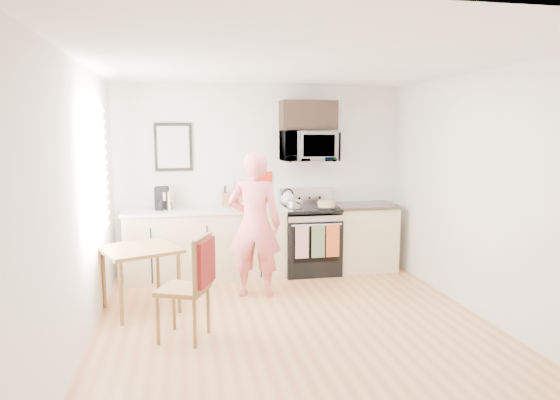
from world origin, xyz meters
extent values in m
plane|color=#B06F44|center=(0.00, 0.00, 0.00)|extent=(4.60, 4.60, 0.00)
cube|color=white|center=(0.00, 2.30, 1.30)|extent=(4.00, 0.04, 2.60)
cube|color=white|center=(0.00, -2.30, 1.30)|extent=(4.00, 0.04, 2.60)
cube|color=white|center=(-2.00, 0.00, 1.30)|extent=(0.04, 4.60, 2.60)
cube|color=white|center=(2.00, 0.00, 1.30)|extent=(0.04, 4.60, 2.60)
cube|color=white|center=(0.00, 0.00, 2.60)|extent=(4.00, 4.60, 0.04)
cube|color=silver|center=(-1.98, 0.80, 1.55)|extent=(0.02, 1.40, 1.50)
cube|color=white|center=(-1.97, 0.80, 1.55)|extent=(0.01, 1.30, 1.40)
cube|color=#D4C388|center=(-0.80, 2.00, 0.45)|extent=(2.10, 0.60, 0.90)
cube|color=beige|center=(-0.80, 2.00, 0.92)|extent=(2.14, 0.64, 0.04)
cube|color=#D4C388|center=(1.43, 2.00, 0.45)|extent=(0.84, 0.60, 0.90)
cube|color=black|center=(1.43, 2.00, 0.92)|extent=(0.88, 0.64, 0.04)
cube|color=black|center=(0.63, 1.97, 0.39)|extent=(0.76, 0.65, 0.77)
cube|color=black|center=(0.63, 1.66, 0.45)|extent=(0.61, 0.02, 0.45)
cube|color=#B7B8BC|center=(0.63, 1.66, 0.78)|extent=(0.74, 0.02, 0.14)
cylinder|color=#B7B8BC|center=(0.63, 1.61, 0.74)|extent=(0.68, 0.02, 0.02)
cube|color=black|center=(0.63, 1.97, 0.90)|extent=(0.76, 0.65, 0.04)
cube|color=#B7B8BC|center=(0.63, 2.25, 1.04)|extent=(0.76, 0.08, 0.24)
cube|color=white|center=(0.43, 1.61, 0.52)|extent=(0.18, 0.02, 0.44)
cube|color=#516D49|center=(0.65, 1.61, 0.52)|extent=(0.18, 0.02, 0.44)
cube|color=#D1511F|center=(0.85, 1.61, 0.52)|extent=(0.18, 0.02, 0.44)
imported|color=#B7B8BC|center=(0.63, 2.08, 1.76)|extent=(0.76, 0.51, 0.42)
cube|color=black|center=(0.63, 2.12, 2.18)|extent=(0.76, 0.35, 0.40)
cube|color=black|center=(-1.20, 2.28, 1.75)|extent=(0.50, 0.03, 0.65)
cube|color=#B3B8AE|center=(-1.20, 2.26, 1.75)|extent=(0.42, 0.01, 0.56)
cube|color=red|center=(0.05, 2.28, 1.30)|extent=(0.20, 0.02, 0.20)
imported|color=#CB3845|center=(-0.26, 1.14, 0.87)|extent=(0.72, 0.57, 1.74)
cube|color=brown|center=(-1.57, 0.87, 0.69)|extent=(0.76, 0.76, 0.04)
cylinder|color=brown|center=(-1.73, 0.46, 0.34)|extent=(0.04, 0.04, 0.67)
cylinder|color=brown|center=(-1.16, 0.71, 0.34)|extent=(0.04, 0.04, 0.67)
cylinder|color=brown|center=(-1.98, 1.04, 0.34)|extent=(0.04, 0.04, 0.67)
cylinder|color=brown|center=(-1.41, 1.28, 0.34)|extent=(0.04, 0.04, 0.67)
cube|color=brown|center=(-1.11, 0.01, 0.49)|extent=(0.55, 0.55, 0.04)
cube|color=brown|center=(-0.93, -0.07, 0.75)|extent=(0.20, 0.41, 0.51)
cube|color=#580F10|center=(-0.90, -0.08, 0.76)|extent=(0.21, 0.38, 0.42)
cylinder|color=brown|center=(-1.35, -0.09, 0.23)|extent=(0.03, 0.03, 0.47)
cylinder|color=brown|center=(-1.02, -0.23, 0.23)|extent=(0.03, 0.03, 0.47)
cylinder|color=brown|center=(-1.21, 0.24, 0.23)|extent=(0.03, 0.03, 0.47)
cylinder|color=brown|center=(-0.88, 0.10, 0.23)|extent=(0.03, 0.03, 0.47)
cube|color=brown|center=(-0.52, 2.15, 1.04)|extent=(0.10, 0.13, 0.19)
cylinder|color=red|center=(-0.40, 2.22, 1.02)|extent=(0.12, 0.12, 0.15)
imported|color=white|center=(-1.27, 2.13, 0.96)|extent=(0.22, 0.22, 0.05)
cube|color=tan|center=(-1.30, 1.98, 1.06)|extent=(0.10, 0.10, 0.24)
cube|color=black|center=(-1.36, 2.04, 1.09)|extent=(0.19, 0.22, 0.30)
cylinder|color=black|center=(-1.36, 1.95, 1.02)|extent=(0.11, 0.11, 0.11)
cube|color=#E0B876|center=(-0.19, 1.91, 0.99)|extent=(0.29, 0.22, 0.10)
cylinder|color=black|center=(0.83, 1.85, 0.93)|extent=(0.29, 0.29, 0.02)
cylinder|color=tan|center=(0.83, 1.85, 0.98)|extent=(0.24, 0.24, 0.08)
sphere|color=white|center=(0.35, 2.14, 1.02)|extent=(0.19, 0.19, 0.19)
cone|color=white|center=(0.35, 2.14, 1.12)|extent=(0.06, 0.06, 0.06)
torus|color=black|center=(0.35, 2.14, 1.08)|extent=(0.17, 0.02, 0.17)
cylinder|color=#B7B8BC|center=(0.40, 1.91, 0.98)|extent=(0.21, 0.21, 0.11)
cylinder|color=black|center=(0.40, 1.75, 1.02)|extent=(0.03, 0.19, 0.02)
camera|label=1|loc=(-1.09, -4.62, 1.97)|focal=32.00mm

